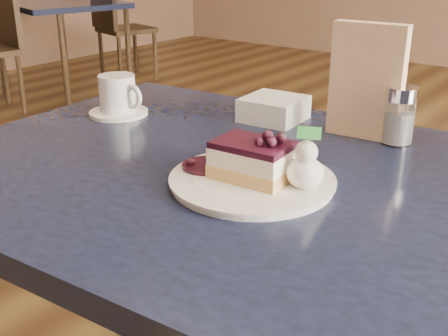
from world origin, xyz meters
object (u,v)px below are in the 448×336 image
Objects in this scene: coffee_set at (118,97)px; bg_table_far_left at (68,85)px; main_table at (266,217)px; cheesecake_slice at (253,160)px; dessert_plate at (252,181)px.

bg_table_far_left is at bearing 145.24° from coffee_set.
bg_table_far_left is at bearing 143.53° from main_table.
dessert_plate is at bearing -121.12° from cheesecake_slice.
coffee_set reaches higher than dessert_plate.
bg_table_far_left is (-2.59, 1.80, -0.70)m from coffee_set.
dessert_plate is at bearing -18.17° from bg_table_far_left.
coffee_set is at bearing 162.92° from dessert_plate.
dessert_plate is 0.46m from coffee_set.
dessert_plate is at bearing -17.08° from coffee_set.
coffee_set is 3.23m from bg_table_far_left.
coffee_set reaches higher than main_table.
cheesecake_slice is 3.66m from bg_table_far_left.
cheesecake_slice reaches higher than main_table.
bg_table_far_left is (-3.03, 1.93, -0.66)m from dessert_plate.
main_table is 9.05× the size of coffee_set.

